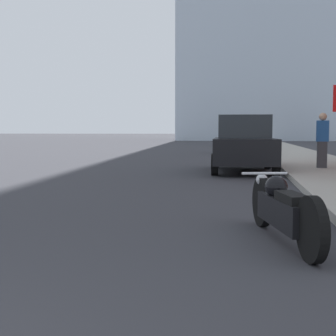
{
  "coord_description": "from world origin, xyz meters",
  "views": [
    {
      "loc": [
        2.7,
        -0.96,
        1.32
      ],
      "look_at": [
        1.66,
        5.77,
        0.77
      ],
      "focal_mm": 50.0,
      "sensor_mm": 36.0,
      "label": 1
    }
  ],
  "objects_px": {
    "motorcycle": "(282,209)",
    "parked_car_white": "(240,139)",
    "pedestrian": "(322,140)",
    "parked_car_black": "(244,144)",
    "parked_car_green": "(240,137)",
    "parked_car_blue": "(240,135)",
    "parked_car_yellow": "(241,134)"
  },
  "relations": [
    {
      "from": "parked_car_black",
      "to": "parked_car_green",
      "type": "distance_m",
      "value": 25.65
    },
    {
      "from": "motorcycle",
      "to": "parked_car_black",
      "type": "distance_m",
      "value": 9.55
    },
    {
      "from": "parked_car_white",
      "to": "parked_car_green",
      "type": "relative_size",
      "value": 1.04
    },
    {
      "from": "parked_car_green",
      "to": "parked_car_blue",
      "type": "bearing_deg",
      "value": 86.19
    },
    {
      "from": "parked_car_black",
      "to": "pedestrian",
      "type": "relative_size",
      "value": 2.58
    },
    {
      "from": "motorcycle",
      "to": "pedestrian",
      "type": "bearing_deg",
      "value": 64.96
    },
    {
      "from": "motorcycle",
      "to": "parked_car_white",
      "type": "relative_size",
      "value": 0.55
    },
    {
      "from": "motorcycle",
      "to": "parked_car_yellow",
      "type": "height_order",
      "value": "parked_car_yellow"
    },
    {
      "from": "parked_car_black",
      "to": "parked_car_green",
      "type": "bearing_deg",
      "value": 88.36
    },
    {
      "from": "parked_car_white",
      "to": "parked_car_blue",
      "type": "height_order",
      "value": "parked_car_blue"
    },
    {
      "from": "motorcycle",
      "to": "pedestrian",
      "type": "height_order",
      "value": "pedestrian"
    },
    {
      "from": "parked_car_green",
      "to": "pedestrian",
      "type": "relative_size",
      "value": 2.45
    },
    {
      "from": "parked_car_green",
      "to": "motorcycle",
      "type": "bearing_deg",
      "value": -92.96
    },
    {
      "from": "parked_car_blue",
      "to": "parked_car_yellow",
      "type": "bearing_deg",
      "value": 87.22
    },
    {
      "from": "parked_car_black",
      "to": "parked_car_white",
      "type": "xyz_separation_m",
      "value": [
        -0.12,
        12.87,
        -0.05
      ]
    },
    {
      "from": "parked_car_yellow",
      "to": "pedestrian",
      "type": "height_order",
      "value": "pedestrian"
    },
    {
      "from": "parked_car_black",
      "to": "parked_car_white",
      "type": "height_order",
      "value": "parked_car_black"
    },
    {
      "from": "motorcycle",
      "to": "parked_car_black",
      "type": "xyz_separation_m",
      "value": [
        -0.39,
        9.52,
        0.5
      ]
    },
    {
      "from": "parked_car_green",
      "to": "parked_car_blue",
      "type": "distance_m",
      "value": 11.39
    },
    {
      "from": "parked_car_black",
      "to": "pedestrian",
      "type": "xyz_separation_m",
      "value": [
        2.44,
        0.11,
        0.15
      ]
    },
    {
      "from": "parked_car_black",
      "to": "pedestrian",
      "type": "distance_m",
      "value": 2.45
    },
    {
      "from": "parked_car_blue",
      "to": "parked_car_yellow",
      "type": "distance_m",
      "value": 12.95
    },
    {
      "from": "parked_car_blue",
      "to": "pedestrian",
      "type": "distance_m",
      "value": 37.02
    },
    {
      "from": "parked_car_yellow",
      "to": "parked_car_blue",
      "type": "bearing_deg",
      "value": -94.21
    },
    {
      "from": "pedestrian",
      "to": "parked_car_yellow",
      "type": "bearing_deg",
      "value": 92.8
    },
    {
      "from": "parked_car_white",
      "to": "parked_car_yellow",
      "type": "bearing_deg",
      "value": 84.28
    },
    {
      "from": "parked_car_blue",
      "to": "pedestrian",
      "type": "bearing_deg",
      "value": -88.54
    },
    {
      "from": "motorcycle",
      "to": "parked_car_black",
      "type": "bearing_deg",
      "value": 79.34
    },
    {
      "from": "parked_car_green",
      "to": "parked_car_white",
      "type": "bearing_deg",
      "value": -93.9
    },
    {
      "from": "parked_car_green",
      "to": "pedestrian",
      "type": "bearing_deg",
      "value": -88.08
    },
    {
      "from": "motorcycle",
      "to": "parked_car_white",
      "type": "xyz_separation_m",
      "value": [
        -0.51,
        22.4,
        0.44
      ]
    },
    {
      "from": "motorcycle",
      "to": "pedestrian",
      "type": "distance_m",
      "value": 9.87
    }
  ]
}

